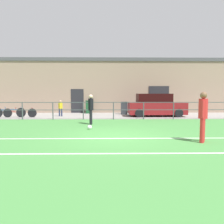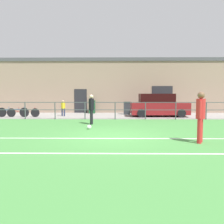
# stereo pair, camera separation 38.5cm
# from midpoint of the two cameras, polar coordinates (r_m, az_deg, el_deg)

# --- Properties ---
(ground) EXTENTS (60.00, 44.00, 0.04)m
(ground) POSITION_cam_midpoint_polar(r_m,az_deg,el_deg) (9.13, 0.08, -6.26)
(ground) COLOR #478C42
(field_line_touchline) EXTENTS (36.00, 0.11, 0.00)m
(field_line_touchline) POSITION_cam_midpoint_polar(r_m,az_deg,el_deg) (8.71, 0.13, -6.65)
(field_line_touchline) COLOR white
(field_line_touchline) RESTS_ON ground
(field_line_hash) EXTENTS (36.00, 0.11, 0.00)m
(field_line_hash) POSITION_cam_midpoint_polar(r_m,az_deg,el_deg) (6.57, 0.52, -10.39)
(field_line_hash) COLOR white
(field_line_hash) RESTS_ON ground
(pavement_strip) EXTENTS (48.00, 5.00, 0.02)m
(pavement_strip) POSITION_cam_midpoint_polar(r_m,az_deg,el_deg) (17.54, -0.45, -0.90)
(pavement_strip) COLOR gray
(pavement_strip) RESTS_ON ground
(perimeter_fence) EXTENTS (36.07, 0.07, 1.15)m
(perimeter_fence) POSITION_cam_midpoint_polar(r_m,az_deg,el_deg) (14.99, -0.36, 0.98)
(perimeter_fence) COLOR #474C51
(perimeter_fence) RESTS_ON ground
(clubhouse_facade) EXTENTS (28.00, 2.56, 4.83)m
(clubhouse_facade) POSITION_cam_midpoint_polar(r_m,az_deg,el_deg) (21.17, -0.56, 6.59)
(clubhouse_facade) COLOR gray
(clubhouse_facade) RESTS_ON ground
(player_goalkeeper) EXTENTS (0.29, 0.45, 1.66)m
(player_goalkeeper) POSITION_cam_midpoint_polar(r_m,az_deg,el_deg) (12.62, -6.22, 1.15)
(player_goalkeeper) COLOR black
(player_goalkeeper) RESTS_ON ground
(player_striker) EXTENTS (0.31, 0.44, 1.77)m
(player_striker) POSITION_cam_midpoint_polar(r_m,az_deg,el_deg) (8.46, 20.70, -0.41)
(player_striker) COLOR red
(player_striker) RESTS_ON ground
(soccer_ball_match) EXTENTS (0.21, 0.21, 0.21)m
(soccer_ball_match) POSITION_cam_midpoint_polar(r_m,az_deg,el_deg) (10.93, -6.65, -3.80)
(soccer_ball_match) COLOR white
(soccer_ball_match) RESTS_ON ground
(spectator_child) EXTENTS (0.32, 0.21, 1.20)m
(spectator_child) POSITION_cam_midpoint_polar(r_m,az_deg,el_deg) (17.33, -13.45, 1.20)
(spectator_child) COLOR #232D4C
(spectator_child) RESTS_ON pavement_strip
(parked_car_red) EXTENTS (4.16, 1.94, 1.68)m
(parked_car_red) POSITION_cam_midpoint_polar(r_m,az_deg,el_deg) (17.23, 10.31, 1.60)
(parked_car_red) COLOR maroon
(parked_car_red) RESTS_ON pavement_strip
(bicycle_parked_0) EXTENTS (2.31, 0.04, 0.77)m
(bicycle_parked_0) POSITION_cam_midpoint_polar(r_m,az_deg,el_deg) (17.74, -24.97, -0.09)
(bicycle_parked_0) COLOR black
(bicycle_parked_0) RESTS_ON pavement_strip
(bicycle_parked_1) EXTENTS (2.37, 0.04, 0.73)m
(bicycle_parked_1) POSITION_cam_midpoint_polar(r_m,az_deg,el_deg) (17.46, -22.76, -0.16)
(bicycle_parked_1) COLOR black
(bicycle_parked_1) RESTS_ON pavement_strip
(trash_bin_0) EXTENTS (0.54, 0.46, 1.03)m
(trash_bin_0) POSITION_cam_midpoint_polar(r_m,az_deg,el_deg) (18.55, 2.47, 1.04)
(trash_bin_0) COLOR #33383D
(trash_bin_0) RESTS_ON pavement_strip
(trash_bin_1) EXTENTS (0.55, 0.47, 1.10)m
(trash_bin_1) POSITION_cam_midpoint_polar(r_m,az_deg,el_deg) (19.48, -6.36, 1.30)
(trash_bin_1) COLOR #194C28
(trash_bin_1) RESTS_ON pavement_strip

